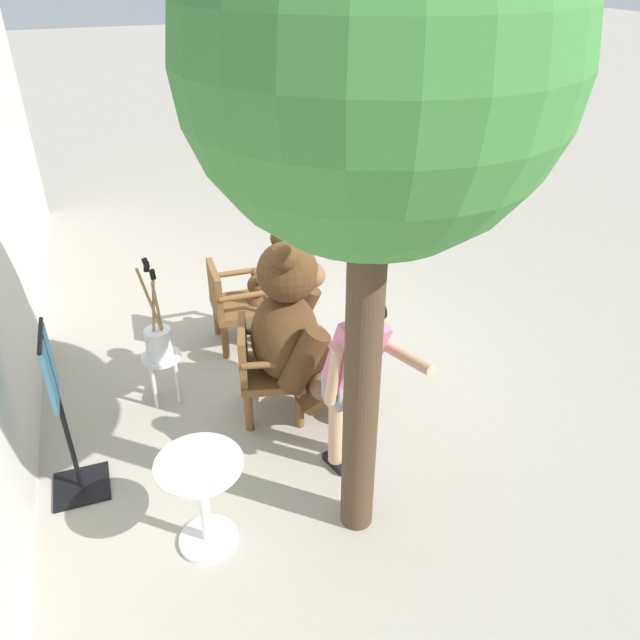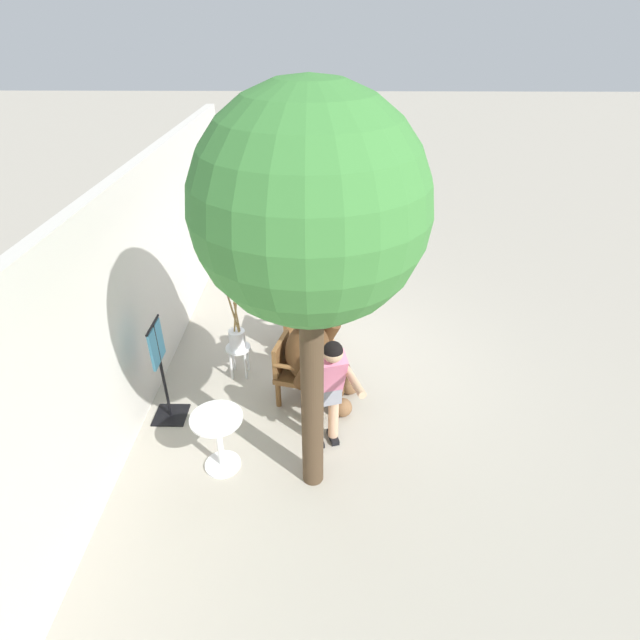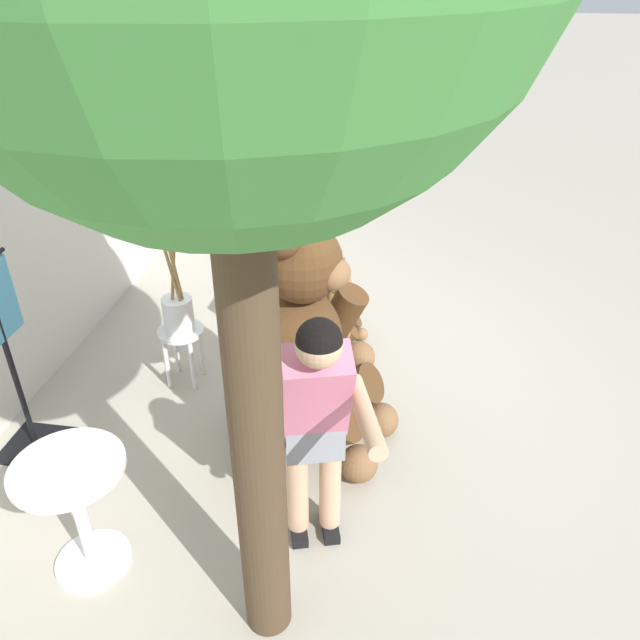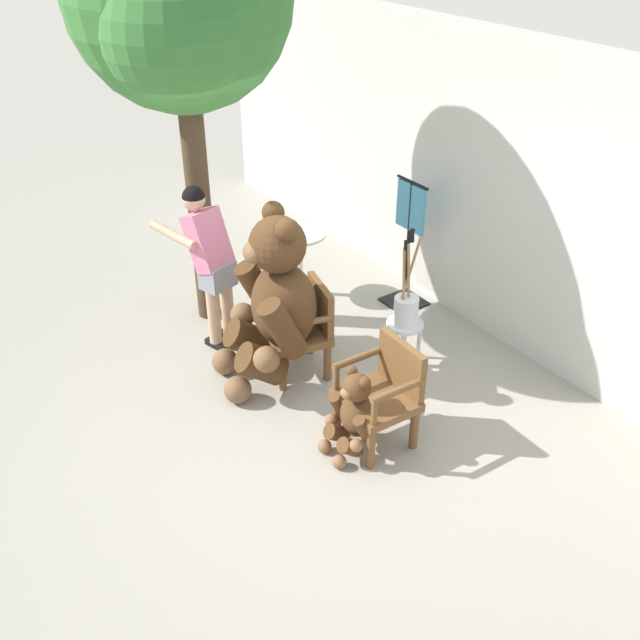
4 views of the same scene
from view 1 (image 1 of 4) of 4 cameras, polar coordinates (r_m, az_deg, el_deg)
ground_plane at (r=6.03m, az=-2.04°, el=-4.09°), size 60.00×60.00×0.00m
wooden_chair_left at (r=5.22m, az=-5.09°, el=-4.30°), size 0.67×0.64×0.86m
wooden_chair_right at (r=6.17m, az=-7.90°, el=1.55°), size 0.57×0.54×0.86m
teddy_bear_large at (r=5.07m, az=-2.27°, el=-0.90°), size 1.01×1.02×1.62m
teddy_bear_small at (r=6.26m, az=-5.32°, el=1.23°), size 0.45×0.43×0.75m
person_visitor at (r=4.38m, az=3.23°, el=-4.64°), size 0.71×0.62×1.56m
white_stool at (r=5.57m, az=-14.21°, el=-4.05°), size 0.34×0.34×0.46m
brush_bucket at (r=5.42m, az=-14.58°, el=-1.59°), size 0.22×0.22×0.92m
round_side_table at (r=4.24m, az=-10.68°, el=-15.33°), size 0.56×0.56×0.72m
patio_tree at (r=3.19m, az=5.34°, el=22.09°), size 1.99×1.89×3.99m
clothing_display_stand at (r=4.68m, az=-22.56°, el=-7.81°), size 0.44×0.40×1.36m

